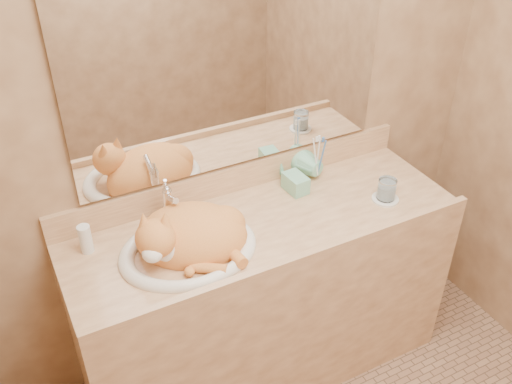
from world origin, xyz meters
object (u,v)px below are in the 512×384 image
vanity_counter (264,299)px  water_glass (387,189)px  cat (188,234)px  sink_basin (187,235)px  toothbrush_cup (318,171)px  soap_dispenser (304,180)px

vanity_counter → water_glass: size_ratio=17.72×
cat → water_glass: (0.85, -0.09, -0.01)m
vanity_counter → sink_basin: size_ratio=3.12×
cat → sink_basin: bearing=-91.3°
cat → toothbrush_cup: (0.67, 0.16, -0.01)m
cat → toothbrush_cup: size_ratio=3.53×
vanity_counter → toothbrush_cup: 0.61m
cat → soap_dispenser: cat is taller
vanity_counter → sink_basin: bearing=-176.6°
sink_basin → soap_dispenser: 0.57m
vanity_counter → soap_dispenser: bearing=20.5°
vanity_counter → water_glass: water_glass is taller
vanity_counter → toothbrush_cup: bearing=24.8°
sink_basin → soap_dispenser: soap_dispenser is taller
water_glass → toothbrush_cup: bearing=125.1°
vanity_counter → sink_basin: sink_basin is taller
cat → soap_dispenser: size_ratio=2.46×
toothbrush_cup → water_glass: size_ratio=1.31×
toothbrush_cup → cat: bearing=-166.3°
soap_dispenser → water_glass: (0.30, -0.18, -0.03)m
water_glass → vanity_counter: bearing=169.9°
sink_basin → cat: 0.02m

